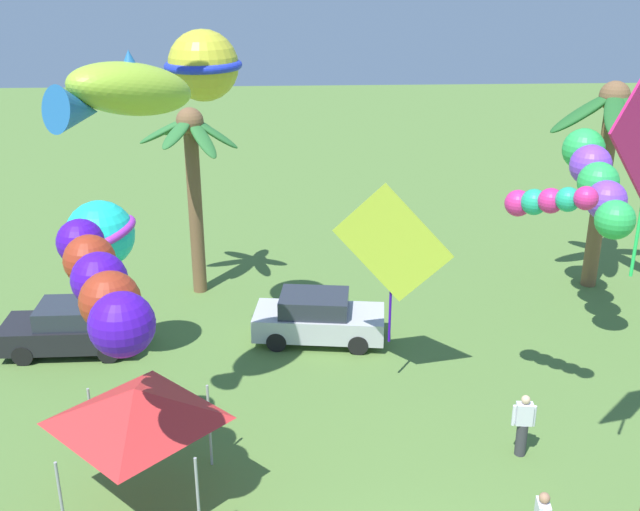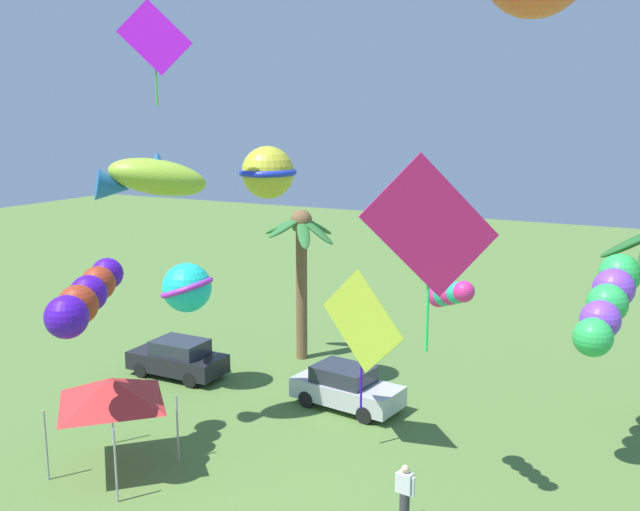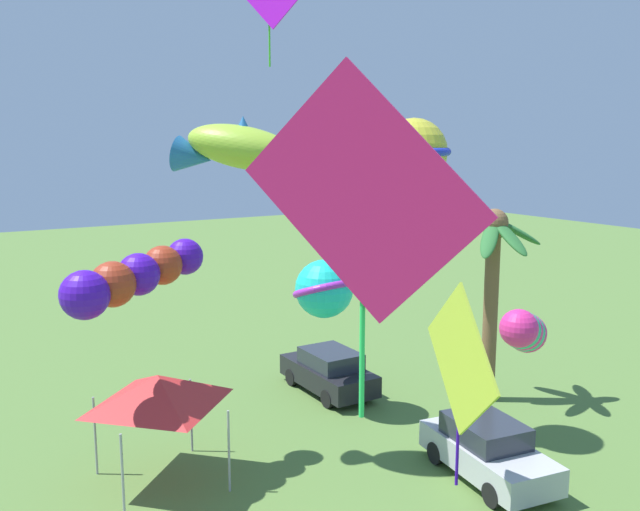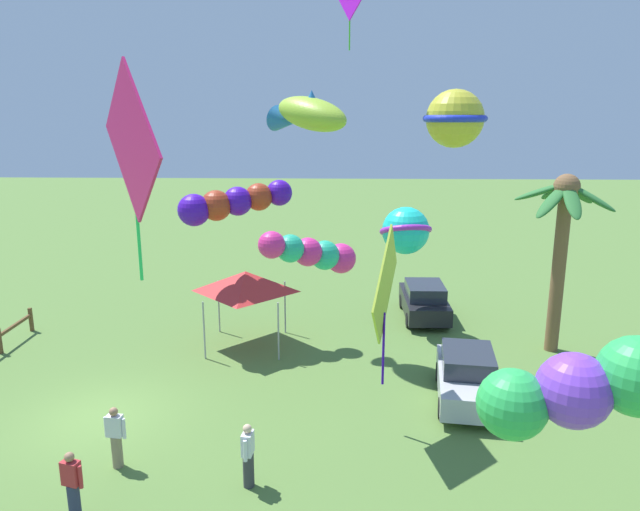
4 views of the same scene
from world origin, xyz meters
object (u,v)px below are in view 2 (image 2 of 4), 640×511
parked_car_0 (346,387)px  kite_ball_7 (187,288)px  kite_diamond_3 (362,323)px  festival_tent (111,391)px  kite_tube_6 (449,294)px  kite_ball_2 (268,173)px  kite_fish_5 (152,178)px  palm_tree_0 (301,252)px  spectator_2 (405,493)px  kite_tube_9 (609,300)px  parked_car_1 (178,358)px  kite_diamond_8 (155,39)px  kite_diamond_0 (430,229)px  kite_tube_1 (86,297)px

parked_car_0 → kite_ball_7: 6.85m
kite_diamond_3 → festival_tent: bearing=-141.8°
parked_car_0 → kite_tube_6: 8.32m
kite_ball_2 → kite_fish_5: kite_fish_5 is taller
festival_tent → kite_fish_5: (-0.10, 2.28, 5.91)m
palm_tree_0 → spectator_2: palm_tree_0 is taller
festival_tent → kite_tube_9: kite_tube_9 is taller
kite_tube_9 → spectator_2: bearing=-119.9°
parked_car_1 → kite_diamond_3: bearing=-14.9°
parked_car_1 → kite_diamond_8: bearing=-55.4°
kite_fish_5 → kite_diamond_0: bearing=-16.0°
kite_tube_1 → parked_car_1: bearing=111.6°
kite_ball_2 → kite_diamond_8: bearing=-120.5°
kite_tube_1 → kite_fish_5: kite_fish_5 is taller
kite_diamond_0 → kite_diamond_3: kite_diamond_0 is taller
parked_car_0 → kite_diamond_0: size_ratio=0.97×
festival_tent → kite_ball_2: 9.18m
kite_ball_2 → festival_tent: bearing=-98.4°
spectator_2 → kite_diamond_8: bearing=165.9°
kite_tube_1 → kite_tube_6: bearing=19.4°
kite_tube_1 → kite_fish_5: 4.10m
kite_tube_1 → palm_tree_0: bearing=88.1°
kite_diamond_8 → kite_tube_6: bearing=-4.9°
spectator_2 → kite_tube_6: size_ratio=0.83×
festival_tent → kite_tube_1: kite_tube_1 is taller
palm_tree_0 → kite_tube_9: bearing=-14.2°
kite_diamond_0 → kite_tube_9: (2.82, 8.52, -3.15)m
kite_tube_1 → kite_tube_9: size_ratio=0.83×
kite_ball_7 → kite_diamond_8: size_ratio=0.69×
palm_tree_0 → kite_fish_5: bearing=-91.3°
kite_diamond_3 → spectator_2: bearing=-50.5°
kite_diamond_3 → kite_fish_5: bearing=-158.8°
spectator_2 → palm_tree_0: bearing=130.6°
kite_fish_5 → kite_tube_6: size_ratio=1.74×
kite_tube_9 → kite_diamond_0: bearing=-108.3°
kite_diamond_0 → festival_tent: bearing=177.1°
kite_ball_7 → kite_diamond_8: 8.88m
palm_tree_0 → kite_tube_1: 11.62m
kite_diamond_8 → palm_tree_0: bearing=82.0°
palm_tree_0 → kite_diamond_3: (5.72, -6.56, -0.57)m
kite_tube_6 → kite_diamond_8: (-9.96, 0.85, 6.82)m
spectator_2 → kite_fish_5: kite_fish_5 is taller
kite_tube_1 → kite_ball_2: (1.32, 7.50, 2.94)m
spectator_2 → kite_tube_1: 10.03m
kite_diamond_8 → festival_tent: bearing=-75.6°
parked_car_1 → kite_diamond_0: bearing=-30.3°
parked_car_1 → festival_tent: festival_tent is taller
kite_diamond_3 → parked_car_0: bearing=123.4°
kite_diamond_3 → kite_tube_6: (3.20, -1.74, 1.68)m
kite_tube_1 → kite_diamond_3: (6.09, 5.03, -1.26)m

